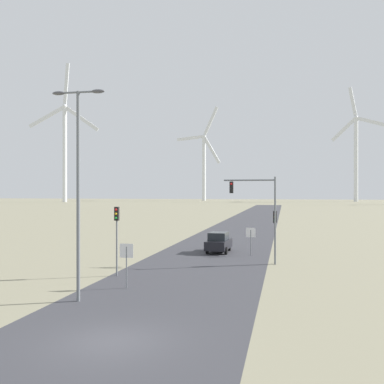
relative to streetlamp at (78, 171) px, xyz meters
name	(u,v)px	position (x,y,z in m)	size (l,w,h in m)	color
ground_plane	(112,341)	(3.92, -5.30, -6.56)	(600.00, 600.00, 0.00)	gray
road_surface	(240,230)	(3.92, 42.70, -6.56)	(10.00, 240.00, 0.01)	#38383D
streetlamp	(78,171)	(0.00, 0.00, 0.00)	(2.82, 0.32, 10.61)	slate
stop_sign_near	(126,257)	(1.33, 3.37, -4.78)	(0.81, 0.07, 2.55)	slate
stop_sign_far	(251,236)	(7.32, 17.72, -4.88)	(0.81, 0.07, 2.40)	slate
traffic_light_post_near_left	(117,226)	(-0.59, 6.77, -3.27)	(0.28, 0.33, 4.52)	slate
traffic_light_post_near_right	(275,225)	(9.44, 13.77, -3.61)	(0.28, 0.34, 4.03)	slate
traffic_light_mast_overhead	(258,203)	(8.18, 13.54, -1.92)	(3.97, 0.35, 6.64)	slate
car_approaching	(219,242)	(4.30, 19.35, -5.65)	(2.03, 4.20, 1.83)	black
wind_turbine_far_left	(65,143)	(-100.61, 191.36, 23.93)	(39.31, 2.60, 71.34)	silver
wind_turbine_left	(204,160)	(-36.98, 241.79, 17.61)	(28.28, 10.37, 55.35)	silver
wind_turbine_center	(356,150)	(47.68, 233.29, 20.98)	(27.35, 13.52, 62.12)	silver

